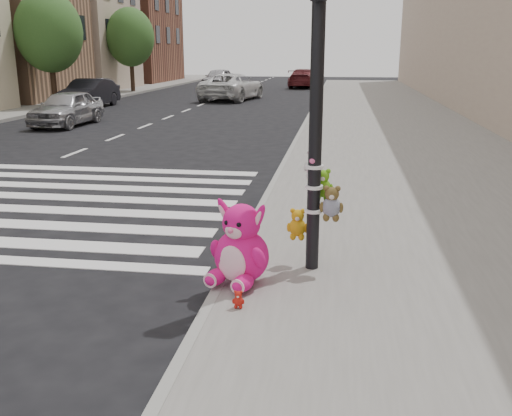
% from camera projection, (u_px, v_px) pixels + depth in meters
% --- Properties ---
extents(ground, '(120.00, 120.00, 0.00)m').
position_uv_depth(ground, '(51.00, 330.00, 5.91)').
color(ground, black).
rests_on(ground, ground).
extents(sidewalk_near, '(7.00, 80.00, 0.14)m').
position_uv_depth(sidewalk_near, '(421.00, 160.00, 14.72)').
color(sidewalk_near, slate).
rests_on(sidewalk_near, ground).
extents(curb_edge, '(0.12, 80.00, 0.15)m').
position_uv_depth(curb_edge, '(288.00, 156.00, 15.21)').
color(curb_edge, gray).
rests_on(curb_edge, ground).
extents(bld_far_c, '(6.00, 8.00, 8.00)m').
position_uv_depth(bld_far_c, '(11.00, 28.00, 31.81)').
color(bld_far_c, '#936B4E').
rests_on(bld_far_c, ground).
extents(bld_far_d, '(6.00, 8.00, 10.00)m').
position_uv_depth(bld_far_d, '(81.00, 18.00, 40.12)').
color(bld_far_d, tan).
rests_on(bld_far_d, ground).
extents(bld_far_e, '(6.00, 10.00, 9.00)m').
position_uv_depth(bld_far_e, '(135.00, 31.00, 50.75)').
color(bld_far_e, brown).
rests_on(bld_far_e, ground).
extents(signal_pole, '(0.71, 0.50, 4.00)m').
position_uv_depth(signal_pole, '(317.00, 144.00, 6.82)').
color(signal_pole, black).
rests_on(signal_pole, sidewalk_near).
extents(tree_far_b, '(3.20, 3.20, 5.44)m').
position_uv_depth(tree_far_b, '(49.00, 32.00, 27.49)').
color(tree_far_b, '#382619').
rests_on(tree_far_b, sidewalk_far).
extents(tree_far_c, '(3.20, 3.20, 5.44)m').
position_uv_depth(tree_far_c, '(130.00, 37.00, 37.97)').
color(tree_far_c, '#382619').
rests_on(tree_far_c, sidewalk_far).
extents(pink_bunny, '(0.83, 0.90, 1.01)m').
position_uv_depth(pink_bunny, '(240.00, 249.00, 6.64)').
color(pink_bunny, '#E7137C').
rests_on(pink_bunny, sidewalk_near).
extents(red_teddy, '(0.14, 0.10, 0.20)m').
position_uv_depth(red_teddy, '(238.00, 299.00, 6.05)').
color(red_teddy, red).
rests_on(red_teddy, sidewalk_near).
extents(car_silver_far, '(1.65, 3.97, 1.34)m').
position_uv_depth(car_silver_far, '(67.00, 108.00, 21.82)').
color(car_silver_far, '#A4A4A9').
rests_on(car_silver_far, ground).
extents(car_dark_far, '(1.64, 4.38, 1.43)m').
position_uv_depth(car_dark_far, '(89.00, 93.00, 28.74)').
color(car_dark_far, black).
rests_on(car_dark_far, ground).
extents(car_white_near, '(3.38, 5.82, 1.52)m').
position_uv_depth(car_white_near, '(232.00, 87.00, 33.17)').
color(car_white_near, silver).
rests_on(car_white_near, ground).
extents(car_maroon_near, '(2.44, 5.12, 1.44)m').
position_uv_depth(car_maroon_near, '(304.00, 78.00, 44.20)').
color(car_maroon_near, '#5A191D').
rests_on(car_maroon_near, ground).
extents(car_silver_deep, '(2.12, 4.50, 1.49)m').
position_uv_depth(car_silver_deep, '(218.00, 78.00, 43.74)').
color(car_silver_deep, '#ACABB0').
rests_on(car_silver_deep, ground).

